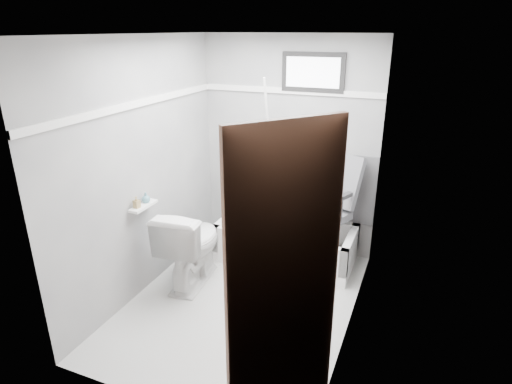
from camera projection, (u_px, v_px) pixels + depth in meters
The scene contains 19 objects.
floor at pixel (242, 302), 4.08m from camera, with size 2.60×2.60×0.00m, color silver.
ceiling at pixel (238, 34), 3.22m from camera, with size 2.60×2.60×0.00m, color silver.
wall_back at pixel (288, 147), 4.77m from camera, with size 2.00×0.02×2.40m, color slate.
wall_front at pixel (150, 253), 2.53m from camera, with size 2.00×0.02×2.40m, color slate.
wall_left at pixel (143, 170), 4.00m from camera, with size 0.02×2.60×2.40m, color slate.
wall_right at pixel (359, 200), 3.30m from camera, with size 0.02×2.60×2.40m, color slate.
bathtub at pixel (285, 242), 4.77m from camera, with size 1.50×0.70×0.42m, color white, non-canonical shape.
office_chair at pixel (318, 208), 4.51m from camera, with size 0.64×0.64×1.11m, color #5C5C60, non-canonical shape.
toilet at pixel (191, 245), 4.28m from camera, with size 0.47×0.84×0.82m, color white.
door at pixel (310, 319), 2.27m from camera, with size 0.78×0.78×2.00m, color brown, non-canonical shape.
window at pixel (313, 72), 4.38m from camera, with size 0.66×0.04×0.40m, color black, non-canonical shape.
backerboard at pixel (308, 184), 4.82m from camera, with size 1.50×0.02×0.78m, color #4C4C4F.
trim_back at pixel (289, 91), 4.54m from camera, with size 2.00×0.02×0.06m, color white.
trim_left at pixel (138, 103), 3.78m from camera, with size 0.02×2.60×0.06m, color white.
pole at pixel (271, 165), 4.66m from camera, with size 0.02×0.02×1.95m, color silver.
shelf at pixel (143, 206), 3.97m from camera, with size 0.10×0.32×0.03m, color white.
soap_bottle_a at pixel (137, 202), 3.88m from camera, with size 0.05×0.05×0.12m, color #957D4A.
soap_bottle_b at pixel (146, 198), 4.00m from camera, with size 0.08×0.08×0.10m, color teal.
faucet at pixel (270, 199), 5.05m from camera, with size 0.26×0.10×0.16m, color silver, non-canonical shape.
Camera 1 is at (1.42, -3.13, 2.44)m, focal length 30.00 mm.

